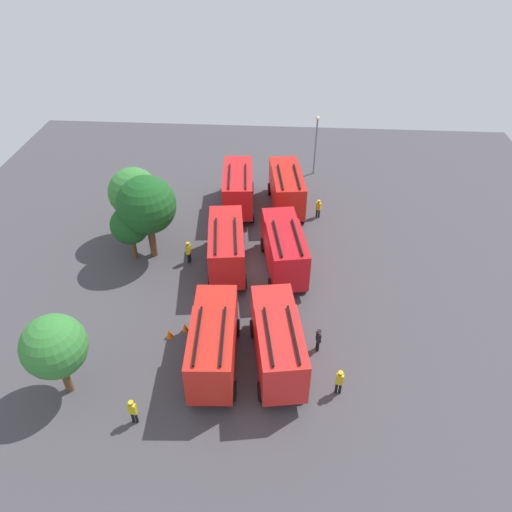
# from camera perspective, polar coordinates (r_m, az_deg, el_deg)

# --- Properties ---
(ground_plane) EXTENTS (55.12, 55.12, 0.00)m
(ground_plane) POSITION_cam_1_polar(r_m,az_deg,el_deg) (36.42, -0.00, -1.74)
(ground_plane) COLOR #423F44
(fire_truck_0) EXTENTS (7.50, 3.69, 3.88)m
(fire_truck_0) POSITION_cam_1_polar(r_m,az_deg,el_deg) (28.40, 2.59, -10.01)
(fire_truck_0) COLOR red
(fire_truck_0) RESTS_ON ground
(fire_truck_1) EXTENTS (7.51, 3.74, 3.88)m
(fire_truck_1) POSITION_cam_1_polar(r_m,az_deg,el_deg) (35.19, 3.35, 1.02)
(fire_truck_1) COLOR red
(fire_truck_1) RESTS_ON ground
(fire_truck_2) EXTENTS (7.45, 3.49, 3.88)m
(fire_truck_2) POSITION_cam_1_polar(r_m,az_deg,el_deg) (42.58, 3.64, 8.12)
(fire_truck_2) COLOR red
(fire_truck_2) RESTS_ON ground
(fire_truck_3) EXTENTS (7.33, 3.08, 3.88)m
(fire_truck_3) POSITION_cam_1_polar(r_m,az_deg,el_deg) (28.46, -5.07, -10.04)
(fire_truck_3) COLOR red
(fire_truck_3) RESTS_ON ground
(fire_truck_4) EXTENTS (7.45, 3.47, 3.88)m
(fire_truck_4) POSITION_cam_1_polar(r_m,az_deg,el_deg) (35.39, -3.53, 1.26)
(fire_truck_4) COLOR red
(fire_truck_4) RESTS_ON ground
(fire_truck_5) EXTENTS (7.38, 3.25, 3.88)m
(fire_truck_5) POSITION_cam_1_polar(r_m,az_deg,el_deg) (42.59, -2.15, 8.17)
(fire_truck_5) COLOR red
(fire_truck_5) RESTS_ON ground
(firefighter_0) EXTENTS (0.48, 0.38, 1.82)m
(firefighter_0) POSITION_cam_1_polar(r_m,az_deg,el_deg) (36.98, -7.99, 0.56)
(firefighter_0) COLOR black
(firefighter_0) RESTS_ON ground
(firefighter_1) EXTENTS (0.38, 0.48, 1.69)m
(firefighter_1) POSITION_cam_1_polar(r_m,az_deg,el_deg) (42.25, 7.41, 5.69)
(firefighter_1) COLOR black
(firefighter_1) RESTS_ON ground
(firefighter_2) EXTENTS (0.30, 0.45, 1.81)m
(firefighter_2) POSITION_cam_1_polar(r_m,az_deg,el_deg) (28.34, 9.86, -14.42)
(firefighter_2) COLOR black
(firefighter_2) RESTS_ON ground
(firefighter_3) EXTENTS (0.45, 0.30, 1.68)m
(firefighter_3) POSITION_cam_1_polar(r_m,az_deg,el_deg) (30.35, 7.40, -9.75)
(firefighter_3) COLOR black
(firefighter_3) RESTS_ON ground
(firefighter_4) EXTENTS (0.29, 0.45, 1.76)m
(firefighter_4) POSITION_cam_1_polar(r_m,az_deg,el_deg) (27.65, -14.40, -17.35)
(firefighter_4) COLOR black
(firefighter_4) RESTS_ON ground
(tree_0) EXTENTS (3.53, 3.53, 5.48)m
(tree_0) POSITION_cam_1_polar(r_m,az_deg,el_deg) (28.16, -22.81, -9.88)
(tree_0) COLOR brown
(tree_0) RESTS_ON ground
(tree_1) EXTENTS (2.92, 2.92, 4.52)m
(tree_1) POSITION_cam_1_polar(r_m,az_deg,el_deg) (37.10, -14.73, 3.54)
(tree_1) COLOR brown
(tree_1) RESTS_ON ground
(tree_2) EXTENTS (4.38, 4.38, 6.79)m
(tree_2) POSITION_cam_1_polar(r_m,az_deg,el_deg) (36.27, -12.85, 5.89)
(tree_2) COLOR brown
(tree_2) RESTS_ON ground
(tree_3) EXTENTS (3.95, 3.95, 6.12)m
(tree_3) POSITION_cam_1_polar(r_m,az_deg,el_deg) (38.97, -14.28, 7.26)
(tree_3) COLOR brown
(tree_3) RESTS_ON ground
(traffic_cone_0) EXTENTS (0.47, 0.47, 0.67)m
(traffic_cone_0) POSITION_cam_1_polar(r_m,az_deg,el_deg) (31.74, -10.23, -9.03)
(traffic_cone_0) COLOR #F2600C
(traffic_cone_0) RESTS_ON ground
(traffic_cone_1) EXTENTS (0.45, 0.45, 0.65)m
(traffic_cone_1) POSITION_cam_1_polar(r_m,az_deg,el_deg) (40.00, 3.00, 2.89)
(traffic_cone_1) COLOR #F2600C
(traffic_cone_1) RESTS_ON ground
(traffic_cone_2) EXTENTS (0.40, 0.40, 0.58)m
(traffic_cone_2) POSITION_cam_1_polar(r_m,az_deg,el_deg) (32.04, -8.43, -8.33)
(traffic_cone_2) COLOR #F2600C
(traffic_cone_2) RESTS_ON ground
(lamppost) EXTENTS (0.36, 0.36, 5.95)m
(lamppost) POSITION_cam_1_polar(r_m,az_deg,el_deg) (48.21, 7.12, 13.44)
(lamppost) COLOR slate
(lamppost) RESTS_ON ground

